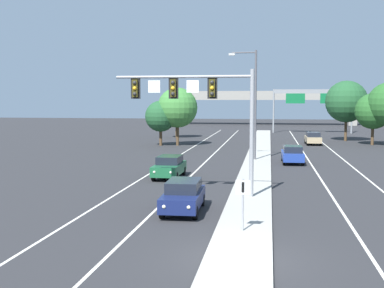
{
  "coord_description": "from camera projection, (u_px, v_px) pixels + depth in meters",
  "views": [
    {
      "loc": [
        1.02,
        -17.05,
        5.62
      ],
      "look_at": [
        -3.2,
        9.67,
        3.2
      ],
      "focal_mm": 45.99,
      "sensor_mm": 36.0,
      "label": 1
    }
  ],
  "objects": [
    {
      "name": "car_oncoming_green",
      "position": [
        169.0,
        166.0,
        35.63
      ],
      "size": [
        1.84,
        4.48,
        1.58
      ],
      "color": "#195633",
      "rests_on": "ground"
    },
    {
      "name": "edge_stripe_left",
      "position": [
        165.0,
        164.0,
        43.27
      ],
      "size": [
        0.14,
        100.0,
        0.01
      ],
      "primitive_type": "cube",
      "color": "silver",
      "rests_on": "ground"
    },
    {
      "name": "highway_sign_gantry",
      "position": [
        313.0,
        97.0,
        83.37
      ],
      "size": [
        13.28,
        0.42,
        7.5
      ],
      "color": "gray",
      "rests_on": "ground"
    },
    {
      "name": "tree_far_right_b",
      "position": [
        346.0,
        102.0,
        67.26
      ],
      "size": [
        5.73,
        5.73,
        8.29
      ],
      "color": "#4C3823",
      "rests_on": "ground"
    },
    {
      "name": "car_receding_tan",
      "position": [
        313.0,
        138.0,
        62.14
      ],
      "size": [
        1.87,
        4.49,
        1.58
      ],
      "color": "tan",
      "rests_on": "ground"
    },
    {
      "name": "lane_stripe_receding_center",
      "position": [
        313.0,
        167.0,
        41.3
      ],
      "size": [
        0.14,
        100.0,
        0.01
      ],
      "primitive_type": "cube",
      "color": "silver",
      "rests_on": "ground"
    },
    {
      "name": "median_sign_post",
      "position": [
        243.0,
        197.0,
        20.52
      ],
      "size": [
        0.6,
        0.1,
        2.2
      ],
      "color": "gray",
      "rests_on": "median_island"
    },
    {
      "name": "tree_far_right_a",
      "position": [
        373.0,
        111.0,
        61.17
      ],
      "size": [
        4.49,
        4.49,
        6.5
      ],
      "color": "#4C3823",
      "rests_on": "ground"
    },
    {
      "name": "tree_far_left_b",
      "position": [
        177.0,
        110.0,
        73.27
      ],
      "size": [
        4.41,
        4.41,
        6.38
      ],
      "color": "#4C3823",
      "rests_on": "ground"
    },
    {
      "name": "car_oncoming_navy",
      "position": [
        183.0,
        196.0,
        24.78
      ],
      "size": [
        1.92,
        4.51,
        1.58
      ],
      "color": "#141E4C",
      "rests_on": "ground"
    },
    {
      "name": "tree_far_left_c",
      "position": [
        177.0,
        108.0,
        60.6
      ],
      "size": [
        4.96,
        4.96,
        7.18
      ],
      "color": "#4C3823",
      "rests_on": "ground"
    },
    {
      "name": "edge_stripe_right",
      "position": [
        354.0,
        168.0,
        40.79
      ],
      "size": [
        0.14,
        100.0,
        0.01
      ],
      "primitive_type": "cube",
      "color": "silver",
      "rests_on": "ground"
    },
    {
      "name": "overpass_bridge",
      "position": [
        265.0,
        99.0,
        111.67
      ],
      "size": [
        42.4,
        6.4,
        7.65
      ],
      "color": "gray",
      "rests_on": "ground"
    },
    {
      "name": "tree_far_left_a",
      "position": [
        161.0,
        116.0,
        60.61
      ],
      "size": [
        3.83,
        3.83,
        5.55
      ],
      "color": "#4C3823",
      "rests_on": "ground"
    },
    {
      "name": "lane_stripe_oncoming_center",
      "position": [
        202.0,
        165.0,
        42.76
      ],
      "size": [
        0.14,
        100.0,
        0.01
      ],
      "primitive_type": "cube",
      "color": "silver",
      "rests_on": "ground"
    },
    {
      "name": "street_lamp_median",
      "position": [
        253.0,
        98.0,
        45.06
      ],
      "size": [
        2.58,
        0.28,
        10.0
      ],
      "color": "#4C4C51",
      "rests_on": "median_island"
    },
    {
      "name": "median_island",
      "position": [
        254.0,
        178.0,
        35.14
      ],
      "size": [
        2.4,
        110.0,
        0.15
      ],
      "primitive_type": "cube",
      "color": "#9E9B93",
      "rests_on": "ground"
    },
    {
      "name": "ground_plane",
      "position": [
        239.0,
        259.0,
        17.43
      ],
      "size": [
        260.0,
        260.0,
        0.0
      ],
      "primitive_type": "plane",
      "color": "#28282B"
    },
    {
      "name": "car_receding_blue",
      "position": [
        292.0,
        154.0,
        43.71
      ],
      "size": [
        1.88,
        4.5,
        1.58
      ],
      "color": "navy",
      "rests_on": "ground"
    },
    {
      "name": "overhead_signal_mast",
      "position": [
        202.0,
        102.0,
        27.94
      ],
      "size": [
        7.98,
        0.44,
        7.2
      ],
      "color": "gray",
      "rests_on": "median_island"
    }
  ]
}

